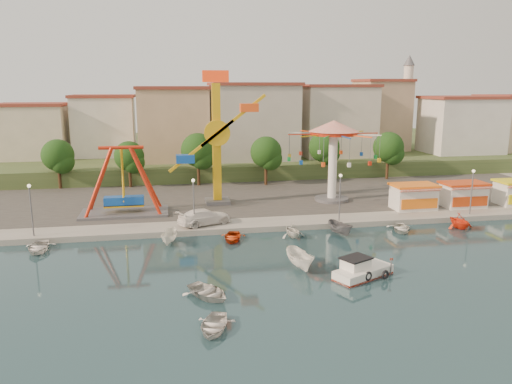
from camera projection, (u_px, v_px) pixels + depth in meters
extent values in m
plane|color=#143139|center=(300.00, 273.00, 41.66)|extent=(200.00, 200.00, 0.00)
cube|color=#9E998E|center=(220.00, 161.00, 101.24)|extent=(200.00, 100.00, 0.60)
cube|color=#4C4944|center=(244.00, 192.00, 70.39)|extent=(90.00, 28.00, 0.01)
cube|color=#384C26|center=(217.00, 152.00, 105.79)|extent=(200.00, 60.00, 3.00)
cube|color=#59595E|center=(125.00, 213.00, 58.25)|extent=(10.00, 5.00, 0.30)
cube|color=#134BAE|center=(124.00, 201.00, 57.94)|extent=(4.50, 1.40, 1.00)
cylinder|color=red|center=(121.00, 148.00, 56.64)|extent=(5.00, 0.40, 0.40)
cube|color=#59595E|center=(218.00, 201.00, 63.61)|extent=(3.00, 3.00, 0.50)
cube|color=gold|center=(217.00, 145.00, 62.09)|extent=(1.00, 1.00, 15.00)
cube|color=red|center=(215.00, 76.00, 60.34)|extent=(3.20, 0.50, 1.40)
cylinder|color=gold|center=(217.00, 133.00, 61.00)|extent=(3.20, 0.50, 3.20)
cube|color=gold|center=(233.00, 120.00, 60.83)|extent=(8.13, 0.35, 6.38)
cube|color=#FB4E16|center=(249.00, 108.00, 60.85)|extent=(2.20, 1.20, 1.00)
cylinder|color=#59595E|center=(332.00, 199.00, 65.03)|extent=(4.40, 4.40, 0.40)
cylinder|color=white|center=(333.00, 166.00, 64.13)|extent=(1.10, 1.10, 9.00)
cylinder|color=red|center=(334.00, 133.00, 63.22)|extent=(6.00, 6.00, 0.50)
cone|color=red|center=(334.00, 126.00, 63.03)|extent=(6.40, 6.40, 1.40)
cube|color=white|center=(413.00, 198.00, 60.36)|extent=(5.00, 3.00, 2.80)
cube|color=orange|center=(414.00, 185.00, 60.04)|extent=(5.40, 3.40, 0.25)
cube|color=red|center=(421.00, 191.00, 58.47)|extent=(5.00, 0.77, 0.43)
cube|color=white|center=(463.00, 196.00, 61.51)|extent=(5.00, 3.00, 2.80)
cube|color=#BD380F|center=(464.00, 183.00, 61.19)|extent=(5.40, 3.40, 0.25)
cube|color=red|center=(472.00, 189.00, 59.63)|extent=(5.00, 0.77, 0.43)
cylinder|color=#59595E|center=(32.00, 212.00, 49.33)|extent=(0.14, 0.14, 5.00)
cylinder|color=#59595E|center=(194.00, 205.00, 52.12)|extent=(0.14, 0.14, 5.00)
cylinder|color=#59595E|center=(340.00, 199.00, 54.91)|extent=(0.14, 0.14, 5.00)
cylinder|color=#59595E|center=(472.00, 193.00, 57.70)|extent=(0.14, 0.14, 5.00)
cylinder|color=#382314|center=(60.00, 176.00, 72.19)|extent=(0.44, 0.44, 3.60)
sphere|color=black|center=(58.00, 155.00, 71.54)|extent=(4.60, 4.60, 4.60)
cylinder|color=#382314|center=(130.00, 176.00, 73.25)|extent=(0.44, 0.44, 3.40)
sphere|color=black|center=(129.00, 156.00, 72.63)|extent=(4.35, 4.35, 4.35)
cylinder|color=#382314|center=(199.00, 172.00, 74.52)|extent=(0.44, 0.44, 3.92)
sphere|color=black|center=(198.00, 150.00, 73.81)|extent=(5.02, 5.02, 5.02)
cylinder|color=#382314|center=(266.00, 173.00, 74.90)|extent=(0.44, 0.44, 3.66)
sphere|color=black|center=(266.00, 152.00, 74.24)|extent=(4.68, 4.68, 4.68)
cylinder|color=#382314|center=(324.00, 167.00, 79.51)|extent=(0.44, 0.44, 3.80)
sphere|color=black|center=(324.00, 147.00, 78.82)|extent=(4.86, 4.86, 4.86)
cylinder|color=#382314|center=(387.00, 167.00, 79.50)|extent=(0.44, 0.44, 3.77)
sphere|color=black|center=(388.00, 147.00, 78.82)|extent=(4.83, 4.83, 4.83)
cube|color=beige|center=(18.00, 127.00, 78.27)|extent=(9.26, 9.53, 11.87)
cube|color=silver|center=(103.00, 133.00, 85.83)|extent=(12.33, 9.01, 8.63)
cube|color=tan|center=(179.00, 124.00, 88.40)|extent=(11.95, 9.28, 11.23)
cube|color=beige|center=(259.00, 130.00, 87.98)|extent=(12.59, 10.50, 9.20)
cube|color=beige|center=(326.00, 127.00, 93.60)|extent=(10.75, 9.23, 9.24)
cube|color=tan|center=(397.00, 122.00, 93.91)|extent=(12.77, 10.96, 11.21)
cube|color=silver|center=(459.00, 118.00, 94.34)|extent=(8.23, 8.98, 12.36)
cube|color=beige|center=(497.00, 125.00, 101.53)|extent=(11.59, 10.93, 8.76)
cylinder|color=silver|center=(406.00, 108.00, 97.56)|extent=(1.80, 1.80, 16.00)
cylinder|color=#59595E|center=(408.00, 81.00, 96.51)|extent=(2.80, 2.80, 0.30)
cone|color=#59595E|center=(409.00, 60.00, 95.66)|extent=(2.20, 2.20, 2.00)
cube|color=white|center=(363.00, 273.00, 40.72)|extent=(5.58, 4.12, 0.94)
cube|color=red|center=(363.00, 276.00, 40.77)|extent=(5.58, 4.12, 0.17)
cube|color=white|center=(356.00, 264.00, 40.54)|extent=(2.58, 2.34, 0.94)
cube|color=black|center=(356.00, 258.00, 40.43)|extent=(2.86, 2.62, 0.13)
torus|color=black|center=(368.00, 276.00, 39.68)|extent=(0.81, 0.54, 0.80)
torus|color=black|center=(385.00, 275.00, 39.98)|extent=(0.81, 0.54, 0.80)
imported|color=silver|center=(208.00, 292.00, 36.80)|extent=(4.56, 4.88, 0.82)
imported|color=silver|center=(214.00, 325.00, 31.82)|extent=(3.45, 4.11, 0.73)
imported|color=white|center=(300.00, 260.00, 42.42)|extent=(2.17, 4.42, 1.64)
imported|color=white|center=(204.00, 217.00, 53.78)|extent=(6.29, 4.43, 1.69)
imported|color=silver|center=(38.00, 247.00, 47.02)|extent=(2.86, 3.95, 0.81)
imported|color=silver|center=(169.00, 237.00, 49.09)|extent=(2.06, 3.74, 1.37)
imported|color=#C0370F|center=(232.00, 237.00, 50.25)|extent=(3.30, 4.05, 0.74)
imported|color=silver|center=(293.00, 230.00, 51.26)|extent=(2.98, 3.26, 1.47)
imported|color=#59595E|center=(340.00, 228.00, 52.16)|extent=(2.40, 3.88, 1.40)
imported|color=silver|center=(401.00, 228.00, 53.42)|extent=(3.40, 4.16, 0.75)
imported|color=#F63815|center=(460.00, 221.00, 54.52)|extent=(3.18, 3.57, 1.71)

